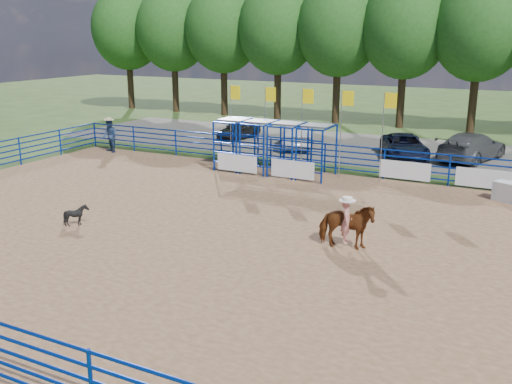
# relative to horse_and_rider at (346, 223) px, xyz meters

# --- Properties ---
(ground) EXTENTS (120.00, 120.00, 0.00)m
(ground) POSITION_rel_horse_and_rider_xyz_m (-4.29, -0.32, -0.90)
(ground) COLOR #3E5B24
(ground) RESTS_ON ground
(arena_dirt) EXTENTS (30.00, 20.00, 0.02)m
(arena_dirt) POSITION_rel_horse_and_rider_xyz_m (-4.29, -0.32, -0.89)
(arena_dirt) COLOR #99704C
(arena_dirt) RESTS_ON ground
(gravel_strip) EXTENTS (40.00, 10.00, 0.01)m
(gravel_strip) POSITION_rel_horse_and_rider_xyz_m (-4.29, 16.68, -0.89)
(gravel_strip) COLOR #66625A
(gravel_strip) RESTS_ON ground
(horse_and_rider) EXTENTS (1.95, 1.13, 2.44)m
(horse_and_rider) POSITION_rel_horse_and_rider_xyz_m (0.00, 0.00, 0.00)
(horse_and_rider) COLOR brown
(horse_and_rider) RESTS_ON arena_dirt
(calf) EXTENTS (0.72, 0.64, 0.79)m
(calf) POSITION_rel_horse_and_rider_xyz_m (-9.44, -2.21, -0.48)
(calf) COLOR black
(calf) RESTS_ON arena_dirt
(spectator_cowboy) EXTENTS (1.17, 1.06, 2.00)m
(spectator_cowboy) POSITION_rel_horse_and_rider_xyz_m (-17.27, 8.73, 0.12)
(spectator_cowboy) COLOR navy
(spectator_cowboy) RESTS_ON arena_dirt
(car_a) EXTENTS (1.78, 3.81, 1.26)m
(car_a) POSITION_rel_horse_and_rider_xyz_m (-12.74, 16.24, -0.26)
(car_a) COLOR black
(car_a) RESTS_ON gravel_strip
(car_b) EXTENTS (3.09, 5.05, 1.57)m
(car_b) POSITION_rel_horse_and_rider_xyz_m (-7.98, 15.19, -0.10)
(car_b) COLOR #92959A
(car_b) RESTS_ON gravel_strip
(car_c) EXTENTS (3.83, 5.28, 1.33)m
(car_c) POSITION_rel_horse_and_rider_xyz_m (-1.51, 14.90, -0.22)
(car_c) COLOR black
(car_c) RESTS_ON gravel_strip
(car_d) EXTENTS (3.64, 5.68, 1.53)m
(car_d) POSITION_rel_horse_and_rider_xyz_m (1.92, 16.06, -0.12)
(car_d) COLOR #545457
(car_d) RESTS_ON gravel_strip
(perimeter_fence) EXTENTS (30.10, 20.10, 1.50)m
(perimeter_fence) POSITION_rel_horse_and_rider_xyz_m (-4.29, -0.32, -0.15)
(perimeter_fence) COLOR #072BA1
(perimeter_fence) RESTS_ON ground
(chute_assembly) EXTENTS (19.32, 2.41, 4.20)m
(chute_assembly) POSITION_rel_horse_and_rider_xyz_m (-6.19, 8.52, 0.36)
(chute_assembly) COLOR #072BA1
(chute_assembly) RESTS_ON ground
(treeline) EXTENTS (56.40, 6.40, 11.24)m
(treeline) POSITION_rel_horse_and_rider_xyz_m (-4.29, 25.68, 6.63)
(treeline) COLOR #3F2B19
(treeline) RESTS_ON ground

